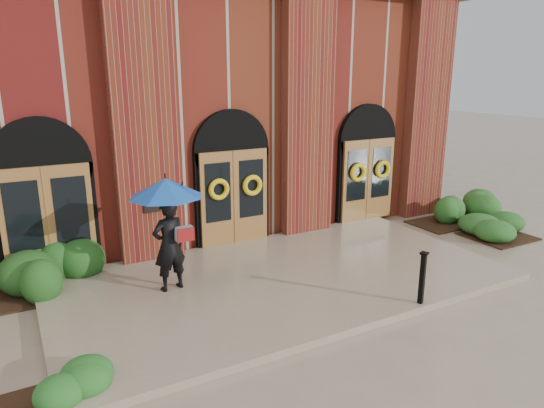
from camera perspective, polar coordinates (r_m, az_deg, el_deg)
ground at (r=11.02m, az=1.65°, el=-9.39°), size 90.00×90.00×0.00m
landing at (r=11.11m, az=1.26°, el=-8.76°), size 10.00×5.30×0.15m
church_building at (r=18.17m, az=-12.75°, el=11.40°), size 16.20×12.53×7.00m
man_with_umbrella at (r=10.08m, az=-12.21°, el=-1.02°), size 1.74×1.74×2.40m
metal_post at (r=10.05m, az=17.27°, el=-8.18°), size 0.19×0.19×1.07m
hedge_wall_right at (r=16.61m, az=21.36°, el=-0.46°), size 3.15×1.26×0.81m
hedge_front_left at (r=7.92m, az=-25.29°, el=-19.80°), size 1.26×1.08×0.45m
hedge_front_right at (r=15.39m, az=25.11°, el=-2.53°), size 1.60×1.37×0.56m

